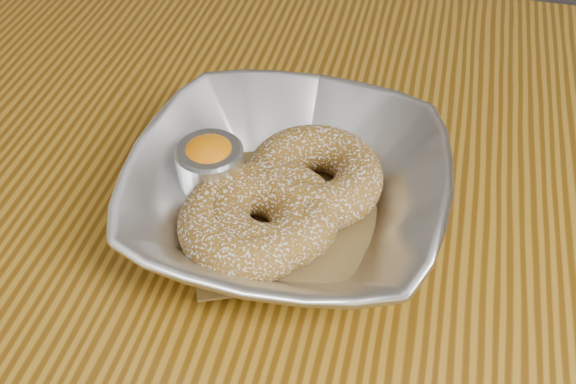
% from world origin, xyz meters
% --- Properties ---
extents(table, '(1.20, 0.80, 0.75)m').
position_xyz_m(table, '(0.00, 0.00, 0.65)').
color(table, brown).
rests_on(table, ground_plane).
extents(serving_bowl, '(0.23, 0.23, 0.06)m').
position_xyz_m(serving_bowl, '(-0.11, 0.01, 0.78)').
color(serving_bowl, silver).
rests_on(serving_bowl, table).
extents(parchment, '(0.19, 0.19, 0.00)m').
position_xyz_m(parchment, '(-0.11, 0.01, 0.76)').
color(parchment, olive).
rests_on(parchment, table).
extents(donut_back, '(0.11, 0.11, 0.04)m').
position_xyz_m(donut_back, '(-0.10, 0.03, 0.78)').
color(donut_back, brown).
rests_on(donut_back, parchment).
extents(donut_front, '(0.10, 0.10, 0.04)m').
position_xyz_m(donut_front, '(-0.12, -0.01, 0.78)').
color(donut_front, brown).
rests_on(donut_front, parchment).
extents(donut_extra, '(0.12, 0.12, 0.04)m').
position_xyz_m(donut_extra, '(-0.13, -0.02, 0.78)').
color(donut_extra, brown).
rests_on(donut_extra, parchment).
extents(ramekin, '(0.05, 0.05, 0.05)m').
position_xyz_m(ramekin, '(-0.17, 0.02, 0.78)').
color(ramekin, silver).
rests_on(ramekin, table).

